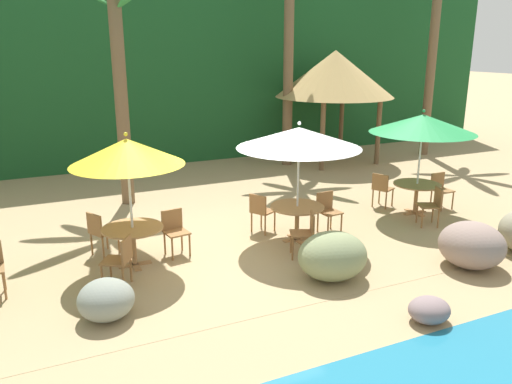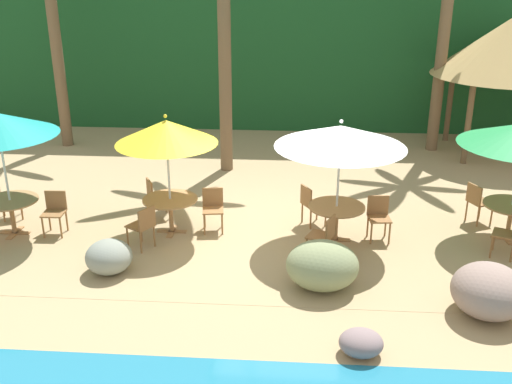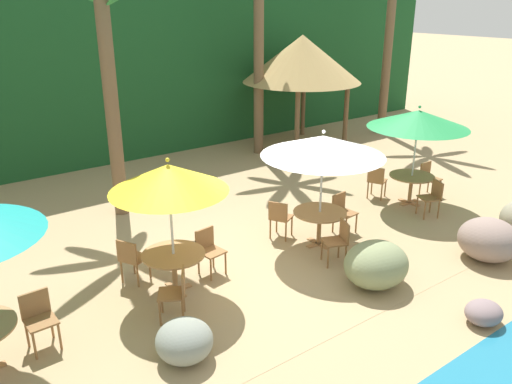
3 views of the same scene
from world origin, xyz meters
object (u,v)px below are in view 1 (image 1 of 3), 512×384
object	(u,v)px
chair_yellow_inland	(100,231)
chair_green_inland	(382,187)
chair_white_seaward	(327,209)
chair_green_left	(433,204)
palapa_hut	(335,74)
dining_table_yellow	(133,234)
umbrella_green	(423,124)
chair_green_seaward	(440,188)
palm_tree_second	(116,40)
palm_tree_fourth	(436,20)
palm_tree_third	(289,18)
dining_table_white	(297,212)
chair_yellow_seaward	(175,229)
umbrella_white	(299,138)
chair_white_left	(306,231)
chair_yellow_left	(121,258)
dining_table_green	(417,189)
umbrella_yellow	(127,152)
chair_white_inland	(261,210)

from	to	relation	value
chair_yellow_inland	chair_green_inland	distance (m)	6.76
chair_white_seaward	chair_green_inland	distance (m)	2.32
chair_green_left	palapa_hut	xyz separation A→B (m)	(1.65, 6.60, 2.43)
dining_table_yellow	umbrella_green	distance (m)	6.90
umbrella_green	chair_green_inland	distance (m)	1.85
palapa_hut	chair_green_seaward	bearing A→B (deg)	-95.41
chair_white_seaward	umbrella_green	world-z (taller)	umbrella_green
palm_tree_second	palm_tree_fourth	distance (m)	11.26
chair_white_seaward	palm_tree_fourth	xyz separation A→B (m)	(7.65, 5.41, 4.20)
chair_green_inland	palm_tree_third	bearing A→B (deg)	88.77
dining_table_yellow	chair_white_seaward	distance (m)	4.14
dining_table_yellow	dining_table_white	size ratio (longest dim) A/B	1.00
chair_yellow_seaward	chair_white_seaward	bearing A→B (deg)	-3.20
umbrella_white	chair_white_left	xyz separation A→B (m)	(-0.26, -0.82, -1.63)
chair_yellow_left	palm_tree_fourth	size ratio (longest dim) A/B	0.12
chair_yellow_inland	dining_table_green	world-z (taller)	chair_yellow_inland
chair_yellow_left	palapa_hut	bearing A→B (deg)	38.49
chair_green_seaward	palm_tree_second	distance (m)	8.57
umbrella_yellow	umbrella_white	distance (m)	3.31
chair_yellow_seaward	dining_table_white	size ratio (longest dim) A/B	0.79
umbrella_green	chair_green_left	size ratio (longest dim) A/B	2.86
palm_tree_second	palm_tree_fourth	world-z (taller)	palm_tree_fourth
chair_green_seaward	chair_green_left	bearing A→B (deg)	-140.18
chair_yellow_inland	chair_white_seaward	xyz separation A→B (m)	(4.62, -0.68, 0.00)
chair_white_seaward	dining_table_green	size ratio (longest dim) A/B	0.79
chair_yellow_inland	chair_white_left	distance (m)	3.90
dining_table_white	palm_tree_second	xyz separation A→B (m)	(-2.65, 4.10, 3.39)
chair_green_seaward	palm_tree_third	bearing A→B (deg)	101.52
umbrella_yellow	dining_table_green	xyz separation A→B (m)	(6.73, 0.18, -1.50)
dining_table_white	chair_white_left	bearing A→B (deg)	-107.52
palm_tree_third	umbrella_white	bearing A→B (deg)	-116.35
dining_table_yellow	chair_yellow_seaward	distance (m)	0.86
umbrella_yellow	chair_yellow_inland	world-z (taller)	umbrella_yellow
umbrella_white	chair_white_inland	bearing A→B (deg)	125.09
chair_green_left	palm_tree_third	world-z (taller)	palm_tree_third
umbrella_white	dining_table_green	size ratio (longest dim) A/B	2.25
chair_yellow_seaward	umbrella_green	xyz separation A→B (m)	(5.90, -0.03, 1.64)
chair_green_seaward	chair_white_seaward	bearing A→B (deg)	-175.51
dining_table_green	chair_green_seaward	xyz separation A→B (m)	(0.85, 0.11, -0.10)
dining_table_white	chair_green_seaward	world-z (taller)	chair_green_seaward
umbrella_white	palapa_hut	bearing A→B (deg)	51.82
chair_yellow_left	chair_white_left	size ratio (longest dim) A/B	1.00
chair_green_seaward	dining_table_yellow	bearing A→B (deg)	-177.79
chair_green_seaward	palapa_hut	size ratio (longest dim) A/B	0.22
chair_green_left	chair_green_seaward	bearing A→B (deg)	39.82
palm_tree_fourth	umbrella_white	bearing A→B (deg)	-146.66
chair_yellow_inland	chair_green_left	bearing A→B (deg)	-10.91
chair_white_seaward	palapa_hut	xyz separation A→B (m)	(3.97, 5.94, 2.43)
umbrella_green	umbrella_yellow	bearing A→B (deg)	-178.44
chair_white_left	dining_table_green	bearing A→B (deg)	17.29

